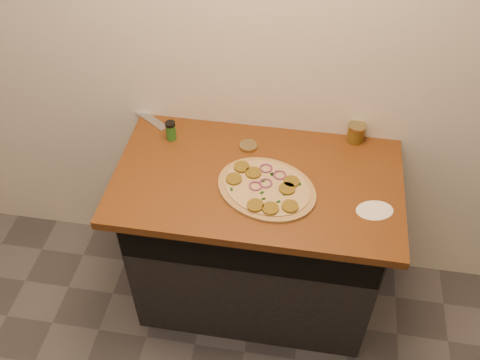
% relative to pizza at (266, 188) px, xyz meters
% --- Properties ---
extents(cabinet, '(1.10, 0.60, 0.86)m').
position_rel_pizza_xyz_m(cabinet, '(-0.05, 0.10, -0.48)').
color(cabinet, black).
rests_on(cabinet, ground).
extents(countertop, '(1.20, 0.70, 0.04)m').
position_rel_pizza_xyz_m(countertop, '(-0.05, 0.07, -0.03)').
color(countertop, '#692F14').
rests_on(countertop, cabinet).
extents(pizza, '(0.54, 0.54, 0.03)m').
position_rel_pizza_xyz_m(pizza, '(0.00, 0.00, 0.00)').
color(pizza, tan).
rests_on(pizza, countertop).
extents(chefs_knife, '(0.28, 0.21, 0.02)m').
position_rel_pizza_xyz_m(chefs_knife, '(-0.66, 0.41, -0.00)').
color(chefs_knife, '#B7BAC1').
rests_on(chefs_knife, countertop).
extents(mason_jar_lid, '(0.09, 0.09, 0.02)m').
position_rel_pizza_xyz_m(mason_jar_lid, '(-0.11, 0.24, -0.00)').
color(mason_jar_lid, tan).
rests_on(mason_jar_lid, countertop).
extents(salsa_jar, '(0.08, 0.08, 0.09)m').
position_rel_pizza_xyz_m(salsa_jar, '(0.35, 0.37, 0.03)').
color(salsa_jar, '#98280F').
rests_on(salsa_jar, countertop).
extents(spice_shaker, '(0.05, 0.05, 0.09)m').
position_rel_pizza_xyz_m(spice_shaker, '(-0.46, 0.25, 0.04)').
color(spice_shaker, '#266820').
rests_on(spice_shaker, countertop).
extents(flour_spill, '(0.18, 0.18, 0.00)m').
position_rel_pizza_xyz_m(flour_spill, '(0.43, -0.04, -0.01)').
color(flour_spill, white).
rests_on(flour_spill, countertop).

